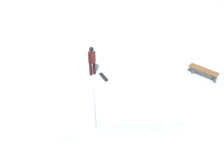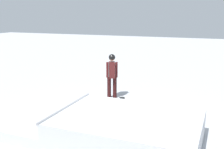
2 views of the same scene
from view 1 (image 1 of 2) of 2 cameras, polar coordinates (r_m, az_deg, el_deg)
ground_plane at (r=13.36m, az=-0.17°, el=-5.28°), size 60.00×60.00×0.00m
skate_ramp at (r=12.38m, az=2.60°, el=-7.34°), size 5.45×2.71×0.74m
skater at (r=14.53m, az=-4.23°, el=3.28°), size 0.41×0.44×1.73m
skateboard at (r=14.74m, az=-1.77°, el=-0.47°), size 0.48×0.82×0.09m
park_bench at (r=15.48m, az=18.61°, el=0.66°), size 1.39×1.44×0.48m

